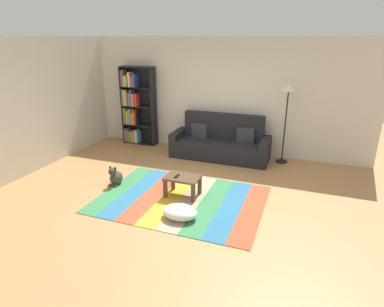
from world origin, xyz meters
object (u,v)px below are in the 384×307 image
object	(u,v)px
couch	(221,143)
dog	(116,177)
bookshelf	(135,107)
coffee_table	(183,181)
tv_remote	(177,176)
pouf	(180,212)
standing_lamp	(288,98)

from	to	relation	value
couch	dog	bearing A→B (deg)	-124.05
bookshelf	dog	world-z (taller)	bookshelf
coffee_table	tv_remote	xyz separation A→B (m)	(-0.09, -0.03, 0.09)
coffee_table	pouf	xyz separation A→B (m)	(0.25, -0.73, -0.18)
couch	tv_remote	xyz separation A→B (m)	(-0.18, -2.19, 0.05)
pouf	standing_lamp	xyz separation A→B (m)	(1.24, 3.05, 1.35)
coffee_table	pouf	world-z (taller)	coffee_table
pouf	tv_remote	size ratio (longest dim) A/B	3.73
coffee_table	dog	bearing A→B (deg)	-179.43
bookshelf	tv_remote	distance (m)	3.37
couch	standing_lamp	xyz separation A→B (m)	(1.40, 0.17, 1.12)
bookshelf	couch	bearing A→B (deg)	-6.65
couch	dog	distance (m)	2.63
bookshelf	tv_remote	bearing A→B (deg)	-48.04
pouf	dog	bearing A→B (deg)	156.34
bookshelf	standing_lamp	world-z (taller)	bookshelf
standing_lamp	tv_remote	distance (m)	3.04
couch	tv_remote	distance (m)	2.20
coffee_table	tv_remote	distance (m)	0.13
couch	coffee_table	bearing A→B (deg)	-92.32
standing_lamp	pouf	bearing A→B (deg)	-112.12
coffee_table	pouf	size ratio (longest dim) A/B	1.07
bookshelf	pouf	xyz separation A→B (m)	(2.56, -3.17, -0.86)
couch	pouf	world-z (taller)	couch
tv_remote	bookshelf	bearing A→B (deg)	133.71
bookshelf	coffee_table	size ratio (longest dim) A/B	3.33
bookshelf	pouf	size ratio (longest dim) A/B	3.57
dog	bookshelf	bearing A→B (deg)	110.84
pouf	dog	xyz separation A→B (m)	(-1.63, 0.71, 0.05)
dog	tv_remote	world-z (taller)	dog
coffee_table	pouf	distance (m)	0.79
couch	pouf	distance (m)	2.90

